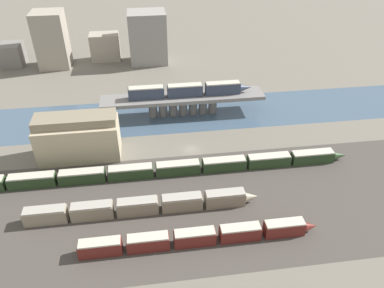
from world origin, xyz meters
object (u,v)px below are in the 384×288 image
Objects in this scene: train_on_bridge at (189,90)px; warehouse_building at (78,137)px; train_yard_mid at (143,206)px; train_yard_far at (161,170)px; train_yard_near at (200,237)px.

train_on_bridge is 40.06m from warehouse_building.
train_yard_far is (5.23, 13.80, -0.24)m from train_yard_mid.
train_yard_mid is (-17.31, -46.08, -7.13)m from train_on_bridge.
train_yard_near is at bearing -74.51° from train_yard_far.
warehouse_building reaches higher than train_yard_near.
train_yard_near is at bearing -51.71° from warehouse_building.
train_yard_near is at bearing -42.75° from train_yard_mid.
train_yard_mid is at bearing 137.25° from train_yard_near.
train_yard_near is 2.32× the size of warehouse_building.
train_on_bridge is 1.82× the size of warehouse_building.
train_yard_mid is at bearing -110.75° from train_yard_far.
train_yard_far is 4.64× the size of warehouse_building.
train_yard_mid is (-12.17, 11.25, 0.14)m from train_yard_near.
train_yard_far is at bearing 69.25° from train_yard_mid.
train_yard_mid reaches higher than train_yard_near.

